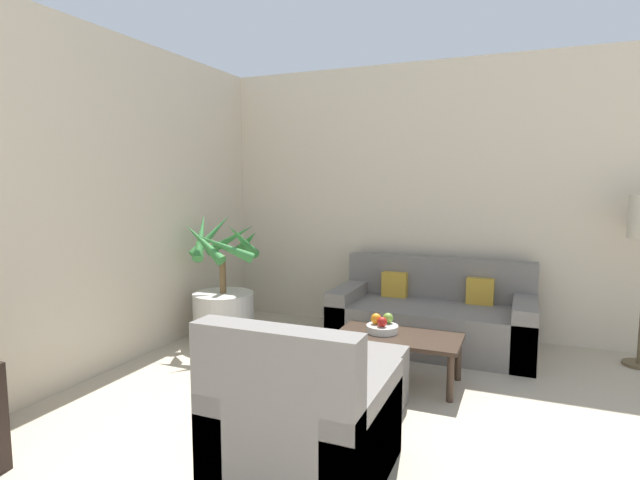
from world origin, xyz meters
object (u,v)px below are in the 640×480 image
armchair (304,425)px  coffee_table (398,341)px  orange_fruit (376,319)px  ottoman (360,382)px  fruit_bowl (382,329)px  apple_green (388,318)px  sofa_loveseat (432,318)px  potted_palm (224,302)px  apple_red (382,322)px

armchair → coffee_table: bearing=84.3°
coffee_table → orange_fruit: (-0.19, 0.04, 0.15)m
ottoman → coffee_table: bearing=79.2°
coffee_table → armchair: bearing=-95.7°
armchair → ottoman: bearing=87.9°
coffee_table → ottoman: ottoman is taller
ottoman → fruit_bowl: bearing=92.1°
fruit_bowl → apple_green: bearing=70.1°
sofa_loveseat → coffee_table: (-0.09, -0.93, 0.05)m
fruit_bowl → ottoman: 0.64m
potted_palm → fruit_bowl: 1.68m
potted_palm → sofa_loveseat: size_ratio=0.69×
sofa_loveseat → coffee_table: 0.94m
orange_fruit → armchair: 1.47m
coffee_table → armchair: armchair is taller
fruit_bowl → armchair: 1.45m
orange_fruit → potted_palm: bearing=169.5°
coffee_table → ottoman: bearing=-100.8°
sofa_loveseat → ottoman: 1.53m
sofa_loveseat → orange_fruit: bearing=-107.3°
potted_palm → ottoman: size_ratio=2.31×
sofa_loveseat → fruit_bowl: size_ratio=7.27×
sofa_loveseat → ottoman: sofa_loveseat is taller
apple_green → potted_palm: bearing=171.9°
armchair → fruit_bowl: bearing=89.7°
sofa_loveseat → ottoman: (-0.20, -1.51, -0.07)m
fruit_bowl → apple_green: size_ratio=3.02×
orange_fruit → armchair: size_ratio=0.10×
potted_palm → armchair: size_ratio=1.41×
apple_green → orange_fruit: size_ratio=0.98×
ottoman → armchair: bearing=-92.1°
coffee_table → apple_red: apple_red is taller
sofa_loveseat → apple_green: bearing=-103.3°
orange_fruit → apple_red: bearing=-41.8°
fruit_bowl → potted_palm: bearing=169.4°
apple_green → armchair: bearing=-91.3°
apple_red → ottoman: (0.01, -0.56, -0.26)m
fruit_bowl → ottoman: fruit_bowl is taller
potted_palm → fruit_bowl: (1.65, -0.31, 0.01)m
fruit_bowl → orange_fruit: (-0.05, 0.01, 0.07)m
armchair → apple_green: bearing=88.7°
potted_palm → ottoman: 1.91m
orange_fruit → armchair: bearing=-88.2°
orange_fruit → ottoman: (0.08, -0.62, -0.26)m
fruit_bowl → apple_red: bearing=-77.1°
sofa_loveseat → armchair: (-0.23, -2.35, 0.02)m
armchair → apple_red: bearing=89.3°
apple_red → armchair: armchair is taller
coffee_table → apple_green: size_ratio=11.46×
sofa_loveseat → ottoman: size_ratio=3.32×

